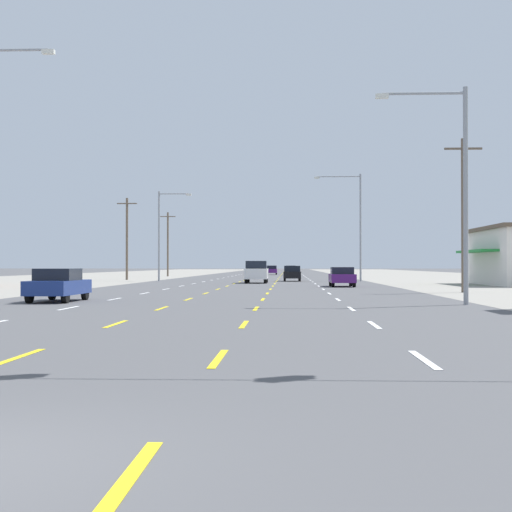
{
  "coord_description": "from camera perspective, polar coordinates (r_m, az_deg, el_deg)",
  "views": [
    {
      "loc": [
        2.96,
        -6.05,
        1.61
      ],
      "look_at": [
        -0.91,
        84.19,
        2.69
      ],
      "focal_mm": 53.44,
      "sensor_mm": 36.0,
      "label": 1
    }
  ],
  "objects": [
    {
      "name": "utility_pole_left_row_1",
      "position": [
        84.11,
        -9.64,
        1.4
      ],
      "size": [
        2.2,
        0.26,
        8.93
      ],
      "color": "brown",
      "rests_on": "ground"
    },
    {
      "name": "signal_span_wire",
      "position": [
        14.18,
        -9.91,
        14.36
      ],
      "size": [
        26.47,
        0.52,
        8.85
      ],
      "color": "brown",
      "rests_on": "ground"
    },
    {
      "name": "suv_center_turn_mid",
      "position": [
        68.22,
        0.04,
        -1.18
      ],
      "size": [
        1.98,
        4.9,
        1.98
      ],
      "color": "white",
      "rests_on": "ground"
    },
    {
      "name": "streetlight_left_row_1",
      "position": [
        77.54,
        -7.04,
        1.98
      ],
      "size": [
        3.39,
        0.26,
        9.08
      ],
      "color": "gray",
      "rests_on": "ground"
    },
    {
      "name": "utility_pole_right_row_0",
      "position": [
        46.4,
        15.26,
        3.19
      ],
      "size": [
        2.2,
        0.26,
        9.06
      ],
      "color": "brown",
      "rests_on": "ground"
    },
    {
      "name": "hatchback_center_turn_farther",
      "position": [
        128.22,
        1.2,
        -1.06
      ],
      "size": [
        1.72,
        3.9,
        1.54
      ],
      "color": "#4C196B",
      "rests_on": "ground"
    },
    {
      "name": "streetlight_right_row_0",
      "position": [
        32.13,
        14.75,
        5.65
      ],
      "size": [
        3.74,
        0.26,
        8.87
      ],
      "color": "gray",
      "rests_on": "ground"
    },
    {
      "name": "hatchback_inner_right_midfar",
      "position": [
        76.1,
        2.72,
        -1.31
      ],
      "size": [
        1.72,
        3.9,
        1.54
      ],
      "color": "black",
      "rests_on": "ground"
    },
    {
      "name": "streetlight_right_row_1",
      "position": [
        76.83,
        7.48,
        2.77
      ],
      "size": [
        4.71,
        0.26,
        10.74
      ],
      "color": "gray",
      "rests_on": "ground"
    },
    {
      "name": "lot_apron_left",
      "position": [
        77.21,
        -18.58,
        -1.84
      ],
      "size": [
        28.0,
        440.0,
        0.01
      ],
      "primitive_type": "cube",
      "color": "gray",
      "rests_on": "ground"
    },
    {
      "name": "sedan_far_right_near",
      "position": [
        57.26,
        6.46,
        -1.54
      ],
      "size": [
        1.8,
        4.5,
        1.46
      ],
      "color": "#4C196B",
      "rests_on": "ground"
    },
    {
      "name": "hatchback_inner_right_far",
      "position": [
        121.89,
        2.62,
        -1.07
      ],
      "size": [
        1.72,
        3.9,
        1.54
      ],
      "color": "silver",
      "rests_on": "ground"
    },
    {
      "name": "utility_pole_left_row_2",
      "position": [
        110.0,
        -6.62,
        0.97
      ],
      "size": [
        2.2,
        0.26,
        9.19
      ],
      "color": "brown",
      "rests_on": "ground"
    },
    {
      "name": "lane_markings",
      "position": [
        110.6,
        0.92,
        -1.52
      ],
      "size": [
        10.64,
        227.6,
        0.01
      ],
      "color": "white",
      "rests_on": "ground"
    },
    {
      "name": "ground_plane",
      "position": [
        72.13,
        0.11,
        -1.97
      ],
      "size": [
        572.0,
        572.0,
        0.0
      ],
      "primitive_type": "plane",
      "color": "#4C4C4F"
    },
    {
      "name": "sedan_far_left_nearest",
      "position": [
        34.73,
        -14.58,
        -2.07
      ],
      "size": [
        1.8,
        4.5,
        1.46
      ],
      "color": "navy",
      "rests_on": "ground"
    }
  ]
}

